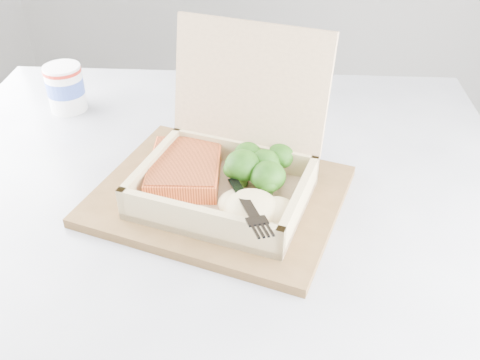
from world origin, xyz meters
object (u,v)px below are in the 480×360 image
at_px(takeout_container, 232,155).
at_px(paper_cup, 65,87).
at_px(serving_tray, 219,195).
at_px(cafe_table, 213,310).

relative_size(takeout_container, paper_cup, 2.78).
xyz_separation_m(takeout_container, paper_cup, (-0.36, 0.11, -0.02)).
distance_m(serving_tray, paper_cup, 0.37).
bearing_deg(takeout_container, serving_tray, -123.60).
height_order(serving_tray, paper_cup, paper_cup).
height_order(takeout_container, paper_cup, takeout_container).
bearing_deg(serving_tray, takeout_container, 59.10).
bearing_deg(paper_cup, serving_tray, -20.25).
distance_m(cafe_table, serving_tray, 0.20).
bearing_deg(paper_cup, cafe_table, -24.31).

